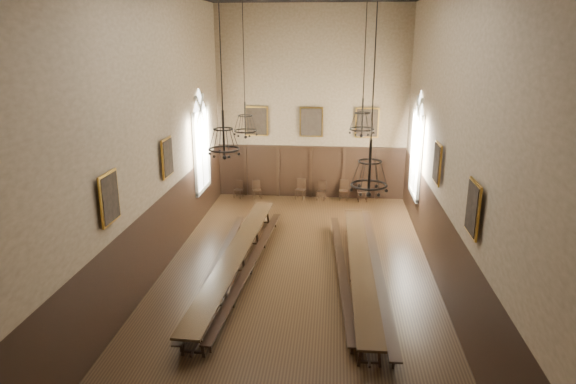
# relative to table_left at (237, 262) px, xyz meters

# --- Properties ---
(floor) EXTENTS (9.00, 18.00, 0.02)m
(floor) POSITION_rel_table_left_xyz_m (1.99, -0.16, -0.41)
(floor) COLOR black
(floor) RESTS_ON ground
(wall_back) EXTENTS (9.00, 0.02, 9.00)m
(wall_back) POSITION_rel_table_left_xyz_m (1.99, 8.85, 4.10)
(wall_back) COLOR #856F52
(wall_back) RESTS_ON ground
(wall_front) EXTENTS (9.00, 0.02, 9.00)m
(wall_front) POSITION_rel_table_left_xyz_m (1.99, -9.17, 4.10)
(wall_front) COLOR #856F52
(wall_front) RESTS_ON ground
(wall_left) EXTENTS (0.02, 18.00, 9.00)m
(wall_left) POSITION_rel_table_left_xyz_m (-2.52, -0.16, 4.10)
(wall_left) COLOR #856F52
(wall_left) RESTS_ON ground
(wall_right) EXTENTS (0.02, 18.00, 9.00)m
(wall_right) POSITION_rel_table_left_xyz_m (6.50, -0.16, 4.10)
(wall_right) COLOR #856F52
(wall_right) RESTS_ON ground
(wainscot_panelling) EXTENTS (9.00, 18.00, 2.50)m
(wainscot_panelling) POSITION_rel_table_left_xyz_m (1.99, -0.16, 0.85)
(wainscot_panelling) COLOR black
(wainscot_panelling) RESTS_ON floor
(table_left) EXTENTS (1.15, 10.38, 0.81)m
(table_left) POSITION_rel_table_left_xyz_m (0.00, 0.00, 0.00)
(table_left) COLOR black
(table_left) RESTS_ON floor
(table_right) EXTENTS (0.82, 9.82, 0.77)m
(table_right) POSITION_rel_table_left_xyz_m (4.02, -0.25, -0.02)
(table_right) COLOR black
(table_right) RESTS_ON floor
(bench_left_outer) EXTENTS (0.42, 9.30, 0.42)m
(bench_left_outer) POSITION_rel_table_left_xyz_m (-0.61, -0.23, -0.14)
(bench_left_outer) COLOR black
(bench_left_outer) RESTS_ON floor
(bench_left_inner) EXTENTS (0.91, 9.70, 0.44)m
(bench_left_inner) POSITION_rel_table_left_xyz_m (0.48, -0.01, -0.13)
(bench_left_inner) COLOR black
(bench_left_inner) RESTS_ON floor
(bench_right_inner) EXTENTS (0.79, 9.23, 0.42)m
(bench_right_inner) POSITION_rel_table_left_xyz_m (3.44, 0.05, -0.14)
(bench_right_inner) COLOR black
(bench_right_inner) RESTS_ON floor
(bench_right_outer) EXTENTS (0.46, 10.45, 0.47)m
(bench_right_outer) POSITION_rel_table_left_xyz_m (4.57, 0.10, -0.10)
(bench_right_outer) COLOR black
(bench_right_outer) RESTS_ON floor
(chair_0) EXTENTS (0.46, 0.46, 0.86)m
(chair_0) POSITION_rel_table_left_xyz_m (-1.50, 8.30, -0.14)
(chair_0) COLOR black
(chair_0) RESTS_ON floor
(chair_1) EXTENTS (0.50, 0.50, 0.88)m
(chair_1) POSITION_rel_table_left_xyz_m (-0.59, 8.31, -0.14)
(chair_1) COLOR black
(chair_1) RESTS_ON floor
(chair_3) EXTENTS (0.53, 0.53, 0.98)m
(chair_3) POSITION_rel_table_left_xyz_m (1.52, 8.42, -0.11)
(chair_3) COLOR black
(chair_3) RESTS_ON floor
(chair_4) EXTENTS (0.47, 0.47, 0.89)m
(chair_4) POSITION_rel_table_left_xyz_m (2.54, 8.35, -0.13)
(chair_4) COLOR black
(chair_4) RESTS_ON floor
(chair_5) EXTENTS (0.45, 0.45, 0.96)m
(chair_5) POSITION_rel_table_left_xyz_m (3.60, 8.45, -0.11)
(chair_5) COLOR black
(chair_5) RESTS_ON floor
(chair_6) EXTENTS (0.50, 0.50, 1.03)m
(chair_6) POSITION_rel_table_left_xyz_m (4.49, 8.33, -0.09)
(chair_6) COLOR black
(chair_6) RESTS_ON floor
(chandelier_back_left) EXTENTS (0.83, 0.83, 4.82)m
(chandelier_back_left) POSITION_rel_table_left_xyz_m (-0.06, 2.55, 4.25)
(chandelier_back_left) COLOR black
(chandelier_back_left) RESTS_ON ceiling
(chandelier_back_right) EXTENTS (0.85, 0.85, 4.64)m
(chandelier_back_right) POSITION_rel_table_left_xyz_m (4.02, 2.22, 4.41)
(chandelier_back_right) COLOR black
(chandelier_back_right) RESTS_ON ceiling
(chandelier_front_left) EXTENTS (0.83, 0.83, 4.47)m
(chandelier_front_left) POSITION_rel_table_left_xyz_m (0.22, -2.23, 4.58)
(chandelier_front_left) COLOR black
(chandelier_front_left) RESTS_ON ceiling
(chandelier_front_right) EXTENTS (0.93, 0.93, 5.19)m
(chandelier_front_right) POSITION_rel_table_left_xyz_m (4.00, -2.83, 3.88)
(chandelier_front_right) COLOR black
(chandelier_front_right) RESTS_ON ceiling
(portrait_back_0) EXTENTS (1.10, 0.12, 1.40)m
(portrait_back_0) POSITION_rel_table_left_xyz_m (-0.61, 8.72, 3.30)
(portrait_back_0) COLOR #A57827
(portrait_back_0) RESTS_ON wall_back
(portrait_back_1) EXTENTS (1.10, 0.12, 1.40)m
(portrait_back_1) POSITION_rel_table_left_xyz_m (1.99, 8.72, 3.30)
(portrait_back_1) COLOR #A57827
(portrait_back_1) RESTS_ON wall_back
(portrait_back_2) EXTENTS (1.10, 0.12, 1.40)m
(portrait_back_2) POSITION_rel_table_left_xyz_m (4.59, 8.72, 3.30)
(portrait_back_2) COLOR #A57827
(portrait_back_2) RESTS_ON wall_back
(portrait_left_0) EXTENTS (0.12, 1.00, 1.30)m
(portrait_left_0) POSITION_rel_table_left_xyz_m (-2.39, 0.84, 3.30)
(portrait_left_0) COLOR #A57827
(portrait_left_0) RESTS_ON wall_left
(portrait_left_1) EXTENTS (0.12, 1.00, 1.30)m
(portrait_left_1) POSITION_rel_table_left_xyz_m (-2.39, -3.66, 3.30)
(portrait_left_1) COLOR #A57827
(portrait_left_1) RESTS_ON wall_left
(portrait_right_0) EXTENTS (0.12, 1.00, 1.30)m
(portrait_right_0) POSITION_rel_table_left_xyz_m (6.37, 0.84, 3.30)
(portrait_right_0) COLOR #A57827
(portrait_right_0) RESTS_ON wall_right
(portrait_right_1) EXTENTS (0.12, 1.00, 1.30)m
(portrait_right_1) POSITION_rel_table_left_xyz_m (6.37, -3.66, 3.30)
(portrait_right_1) COLOR #A57827
(portrait_right_1) RESTS_ON wall_right
(window_right) EXTENTS (0.20, 2.20, 4.60)m
(window_right) POSITION_rel_table_left_xyz_m (6.42, 5.34, 3.00)
(window_right) COLOR white
(window_right) RESTS_ON wall_right
(window_left) EXTENTS (0.20, 2.20, 4.60)m
(window_left) POSITION_rel_table_left_xyz_m (-2.44, 5.34, 3.00)
(window_left) COLOR white
(window_left) RESTS_ON wall_left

